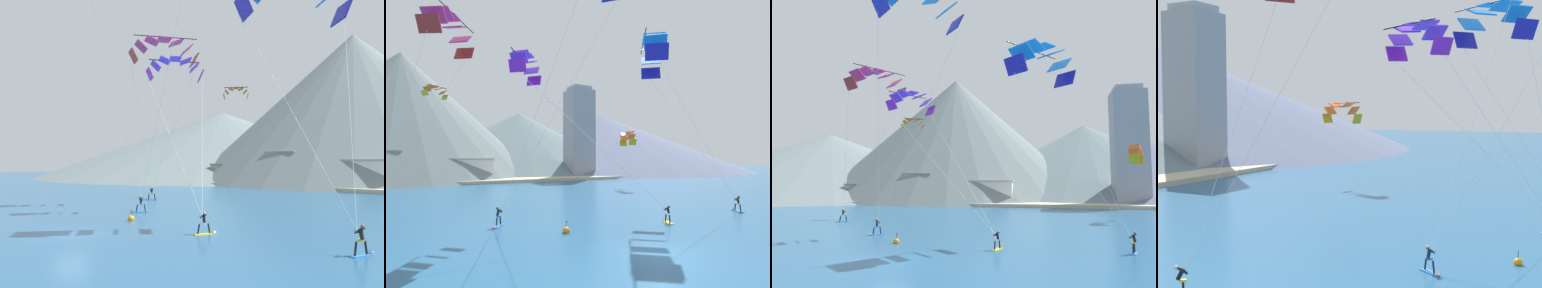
# 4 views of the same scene
# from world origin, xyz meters

# --- Properties ---
(ground_plane) EXTENTS (400.00, 400.00, 0.00)m
(ground_plane) POSITION_xyz_m (0.00, 0.00, 0.00)
(ground_plane) COLOR #23567F
(kitesurfer_near_trail) EXTENTS (0.98, 1.77, 1.64)m
(kitesurfer_near_trail) POSITION_xyz_m (6.60, 6.42, 0.44)
(kitesurfer_near_trail) COLOR yellow
(kitesurfer_near_trail) RESTS_ON ground
(kitesurfer_mid_center) EXTENTS (0.91, 1.78, 1.76)m
(kitesurfer_mid_center) POSITION_xyz_m (17.11, 7.04, 0.52)
(kitesurfer_mid_center) COLOR #337FDB
(kitesurfer_mid_center) RESTS_ON ground
(kitesurfer_far_left) EXTENTS (1.32, 1.66, 1.74)m
(kitesurfer_far_left) POSITION_xyz_m (-6.94, 11.56, 0.51)
(kitesurfer_far_left) COLOR #337FDB
(kitesurfer_far_left) RESTS_ON ground
(parafoil_kite_near_lead) EXTENTS (9.08, 8.04, 18.20)m
(parafoil_kite_near_lead) POSITION_xyz_m (-10.45, 18.17, 18.39)
(parafoil_kite_near_lead) COLOR maroon
(parafoil_kite_near_trail) EXTENTS (12.48, 10.13, 14.16)m
(parafoil_kite_near_trail) POSITION_xyz_m (-3.92, 13.64, 14.42)
(parafoil_kite_near_trail) COLOR purple
(parafoil_kite_mid_center) EXTENTS (10.02, 9.11, 17.49)m
(parafoil_kite_mid_center) POSITION_xyz_m (10.26, 11.95, 17.54)
(parafoil_kite_mid_center) COLOR #1D199A
(parafoil_kite_distant_high_outer) EXTENTS (3.52, 3.14, 1.67)m
(parafoil_kite_distant_high_outer) POSITION_xyz_m (-10.99, 32.64, 15.07)
(parafoil_kite_distant_high_outer) COLOR #A8A822
(parafoil_kite_distant_low_drift) EXTENTS (3.17, 6.11, 2.69)m
(parafoil_kite_distant_low_drift) POSITION_xyz_m (23.12, 33.63, 9.72)
(parafoil_kite_distant_low_drift) COLOR #BE9813
(race_marker_buoy) EXTENTS (0.56, 0.56, 1.02)m
(race_marker_buoy) POSITION_xyz_m (-2.77, 7.27, 0.16)
(race_marker_buoy) COLOR orange
(race_marker_buoy) RESTS_ON ground
(shoreline_strip) EXTENTS (180.00, 10.00, 0.70)m
(shoreline_strip) POSITION_xyz_m (0.00, 57.68, 0.35)
(shoreline_strip) COLOR #BCAD8E
(shoreline_strip) RESTS_ON ground
(shore_building_harbour_front) EXTENTS (10.34, 6.98, 5.52)m
(shore_building_harbour_front) POSITION_xyz_m (-2.31, 61.36, 2.77)
(shore_building_harbour_front) COLOR silver
(shore_building_harbour_front) RESTS_ON ground
(highrise_tower) EXTENTS (7.00, 7.00, 26.27)m
(highrise_tower) POSITION_xyz_m (27.94, 62.80, 12.93)
(highrise_tower) COLOR gray
(highrise_tower) RESTS_ON ground
(mountain_peak_west_ridge) EXTENTS (84.54, 84.54, 38.16)m
(mountain_peak_west_ridge) POSITION_xyz_m (-18.58, 92.06, 19.08)
(mountain_peak_west_ridge) COLOR slate
(mountain_peak_west_ridge) RESTS_ON ground
(mountain_peak_central_summit) EXTENTS (91.53, 91.53, 23.52)m
(mountain_peak_central_summit) POSITION_xyz_m (22.10, 102.97, 11.76)
(mountain_peak_central_summit) COLOR slate
(mountain_peak_central_summit) RESTS_ON ground
(mountain_peak_far_spur) EXTENTS (127.20, 127.20, 25.76)m
(mountain_peak_far_spur) POSITION_xyz_m (63.90, 107.83, 12.88)
(mountain_peak_far_spur) COLOR slate
(mountain_peak_far_spur) RESTS_ON ground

